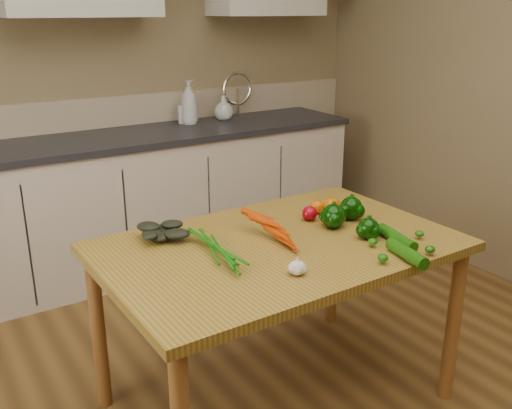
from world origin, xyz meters
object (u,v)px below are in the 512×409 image
object	(u,v)px
tomato_a	(310,213)
table	(279,262)
leafy_greens	(164,229)
tomato_b	(317,207)
soap_bottle_b	(184,109)
zucchini_a	(397,238)
pepper_a	(333,216)
pepper_b	(351,208)
zucchini_b	(407,253)
soap_bottle_c	(224,108)
garlic_bulb	(297,268)
carrot_bunch	(255,236)
pepper_c	(369,229)
tomato_c	(331,205)
soap_bottle_a	(189,102)

from	to	relation	value
tomato_a	table	bearing A→B (deg)	-152.23
leafy_greens	tomato_b	distance (m)	0.73
soap_bottle_b	zucchini_a	xyz separation A→B (m)	(-0.07, -2.08, -0.22)
pepper_a	pepper_b	world-z (taller)	same
pepper_b	tomato_a	world-z (taller)	pepper_b
table	tomato_a	distance (m)	0.32
pepper_a	zucchini_b	distance (m)	0.41
soap_bottle_c	tomato_b	bearing A→B (deg)	-109.23
soap_bottle_b	garlic_bulb	distance (m)	2.18
carrot_bunch	tomato_b	world-z (taller)	carrot_bunch
pepper_b	leafy_greens	bearing A→B (deg)	164.97
soap_bottle_c	garlic_bulb	size ratio (longest dim) A/B	2.74
tomato_a	leafy_greens	bearing A→B (deg)	168.66
garlic_bulb	leafy_greens	bearing A→B (deg)	116.46
leafy_greens	pepper_c	xyz separation A→B (m)	(0.71, -0.43, -0.01)
pepper_a	tomato_b	bearing A→B (deg)	73.20
garlic_bulb	pepper_c	world-z (taller)	pepper_c
pepper_a	carrot_bunch	bearing A→B (deg)	177.02
tomato_a	tomato_c	distance (m)	0.14
soap_bottle_b	pepper_c	bearing A→B (deg)	-72.49
pepper_a	table	bearing A→B (deg)	-177.05
pepper_a	zucchini_b	world-z (taller)	pepper_a
carrot_bunch	tomato_a	world-z (taller)	carrot_bunch
soap_bottle_b	pepper_b	bearing A→B (deg)	-69.99
tomato_a	carrot_bunch	bearing A→B (deg)	-163.82
pepper_c	tomato_a	size ratio (longest dim) A/B	1.24
table	pepper_c	xyz separation A→B (m)	(0.33, -0.16, 0.13)
soap_bottle_c	carrot_bunch	world-z (taller)	soap_bottle_c
carrot_bunch	zucchini_a	world-z (taller)	carrot_bunch
soap_bottle_a	pepper_a	xyz separation A→B (m)	(-0.19, -1.76, -0.24)
tomato_a	pepper_c	bearing A→B (deg)	-76.45
garlic_bulb	tomato_b	bearing A→B (deg)	45.65
leafy_greens	tomato_a	bearing A→B (deg)	-11.34
pepper_b	pepper_a	bearing A→B (deg)	-165.35
soap_bottle_a	carrot_bunch	size ratio (longest dim) A/B	1.12
soap_bottle_a	carrot_bunch	world-z (taller)	soap_bottle_a
soap_bottle_b	garlic_bulb	size ratio (longest dim) A/B	3.07
tomato_a	garlic_bulb	bearing A→B (deg)	-131.99
soap_bottle_b	soap_bottle_a	bearing A→B (deg)	-51.00
soap_bottle_a	soap_bottle_b	size ratio (longest dim) A/B	1.54
garlic_bulb	tomato_c	bearing A→B (deg)	40.19
table	zucchini_a	bearing A→B (deg)	-34.03
soap_bottle_b	soap_bottle_c	bearing A→B (deg)	11.83
soap_bottle_c	zucchini_a	size ratio (longest dim) A/B	0.77
table	garlic_bulb	size ratio (longest dim) A/B	23.01
leafy_greens	zucchini_a	bearing A→B (deg)	-34.01
soap_bottle_a	zucchini_b	distance (m)	2.19
carrot_bunch	leafy_greens	xyz separation A→B (m)	(-0.29, 0.23, 0.02)
carrot_bunch	zucchini_b	bearing A→B (deg)	-47.66
pepper_c	zucchini_a	bearing A→B (deg)	-56.71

